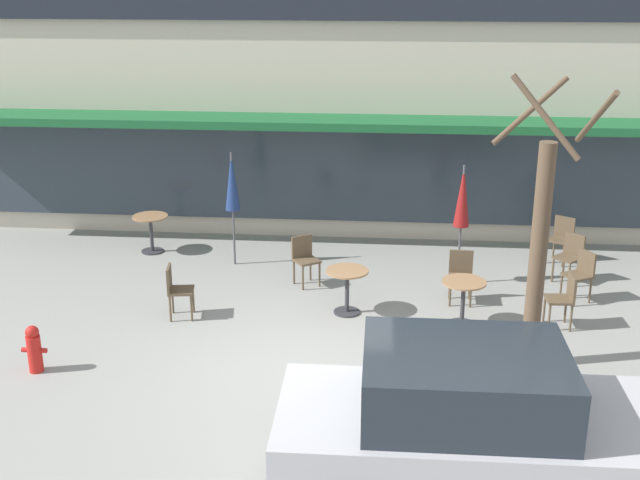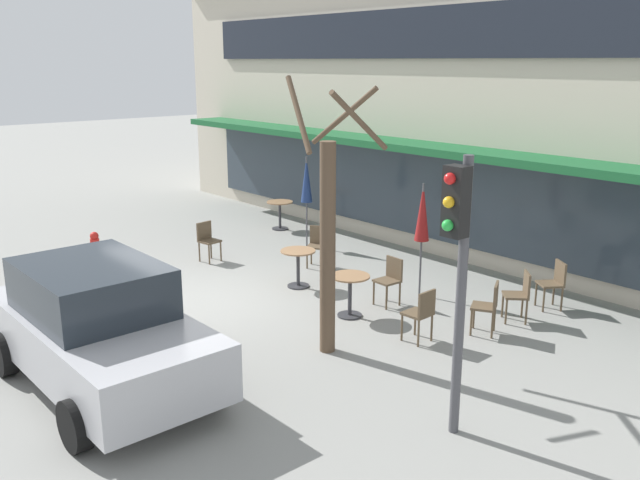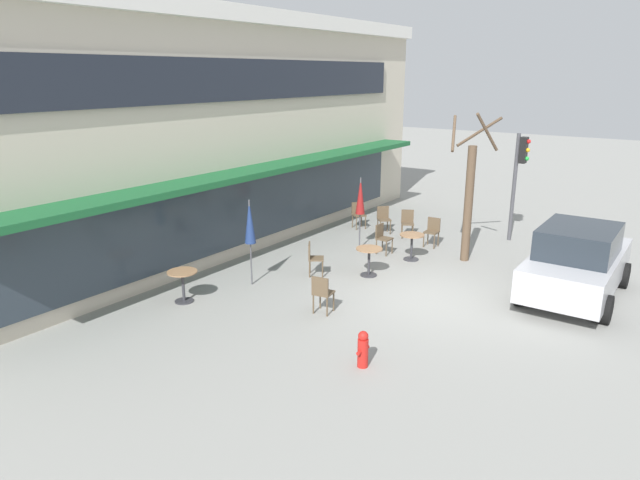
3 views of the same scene
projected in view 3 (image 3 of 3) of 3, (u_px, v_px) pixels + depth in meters
ground_plane at (434, 299)px, 13.59m from camera, size 80.00×80.00×0.00m
building_facade at (150, 129)px, 18.11m from camera, size 19.60×9.10×6.94m
cafe_table_near_wall at (183, 281)px, 13.28m from camera, size 0.70×0.70×0.76m
cafe_table_streetside at (412, 243)px, 16.29m from camera, size 0.70×0.70×0.76m
cafe_table_by_tree at (369, 257)px, 15.01m from camera, size 0.70×0.70×0.76m
patio_umbrella_green_folded at (360, 197)px, 17.01m from camera, size 0.28×0.28×2.20m
patio_umbrella_cream_folded at (250, 222)px, 14.07m from camera, size 0.28×0.28×2.20m
cafe_chair_0 at (382, 236)px, 16.86m from camera, size 0.41×0.41×0.89m
cafe_chair_1 at (358, 213)px, 19.66m from camera, size 0.56×0.56×0.89m
cafe_chair_2 at (384, 217)px, 19.07m from camera, size 0.57×0.57×0.89m
cafe_chair_3 at (313, 256)px, 15.02m from camera, size 0.56×0.56×0.89m
cafe_chair_4 at (322, 292)px, 12.62m from camera, size 0.45×0.45×0.89m
cafe_chair_5 at (407, 221)px, 18.57m from camera, size 0.55×0.55×0.89m
cafe_chair_6 at (432, 230)px, 17.57m from camera, size 0.42×0.42×0.89m
parked_sedan at (577, 262)px, 13.51m from camera, size 4.21×2.05×1.76m
street_tree at (469, 196)px, 15.88m from camera, size 1.42×1.35×4.20m
traffic_light_pole at (519, 169)px, 17.68m from camera, size 0.26×0.44×3.40m
fire_hydrant at (363, 349)px, 10.37m from camera, size 0.36×0.20×0.71m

